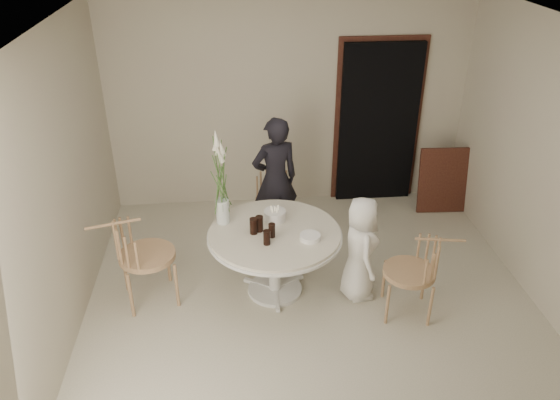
{
  "coord_description": "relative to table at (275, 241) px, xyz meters",
  "views": [
    {
      "loc": [
        -0.72,
        -4.26,
        3.58
      ],
      "look_at": [
        -0.29,
        0.3,
        1.05
      ],
      "focal_mm": 35.0,
      "sensor_mm": 36.0,
      "label": 1
    }
  ],
  "objects": [
    {
      "name": "ground",
      "position": [
        0.35,
        -0.25,
        -0.62
      ],
      "size": [
        4.5,
        4.5,
        0.0
      ],
      "primitive_type": "plane",
      "color": "beige",
      "rests_on": "ground"
    },
    {
      "name": "room_shell",
      "position": [
        0.35,
        -0.25,
        1.0
      ],
      "size": [
        4.5,
        4.5,
        4.5
      ],
      "color": "white",
      "rests_on": "ground"
    },
    {
      "name": "doorway",
      "position": [
        1.5,
        1.94,
        0.43
      ],
      "size": [
        1.0,
        0.1,
        2.1
      ],
      "primitive_type": "cube",
      "color": "black",
      "rests_on": "ground"
    },
    {
      "name": "door_trim",
      "position": [
        1.5,
        1.98,
        0.49
      ],
      "size": [
        1.12,
        0.03,
        2.22
      ],
      "primitive_type": "cube",
      "color": "#512B1C",
      "rests_on": "ground"
    },
    {
      "name": "table",
      "position": [
        0.0,
        0.0,
        0.0
      ],
      "size": [
        1.33,
        1.33,
        0.73
      ],
      "color": "silver",
      "rests_on": "ground"
    },
    {
      "name": "picture_frame",
      "position": [
        2.3,
        1.51,
        -0.19
      ],
      "size": [
        0.65,
        0.22,
        0.85
      ],
      "primitive_type": "cube",
      "rotation": [
        -0.17,
        0.0,
        -0.04
      ],
      "color": "#512B1C",
      "rests_on": "ground"
    },
    {
      "name": "chair_far",
      "position": [
        0.1,
        1.27,
        -0.09
      ],
      "size": [
        0.47,
        0.49,
        0.81
      ],
      "rotation": [
        0.0,
        0.0,
        0.01
      ],
      "color": "tan",
      "rests_on": "ground"
    },
    {
      "name": "chair_right",
      "position": [
        1.37,
        -0.45,
        -0.05
      ],
      "size": [
        0.57,
        0.53,
        0.87
      ],
      "rotation": [
        0.0,
        0.0,
        -1.74
      ],
      "color": "tan",
      "rests_on": "ground"
    },
    {
      "name": "chair_left",
      "position": [
        -1.39,
        -0.03,
        0.01
      ],
      "size": [
        0.66,
        0.63,
        0.96
      ],
      "rotation": [
        0.0,
        0.0,
        1.84
      ],
      "color": "tan",
      "rests_on": "ground"
    },
    {
      "name": "girl",
      "position": [
        0.1,
        1.07,
        0.14
      ],
      "size": [
        0.63,
        0.5,
        1.51
      ],
      "primitive_type": "imported",
      "rotation": [
        0.0,
        0.0,
        3.41
      ],
      "color": "black",
      "rests_on": "ground"
    },
    {
      "name": "boy",
      "position": [
        0.84,
        -0.12,
        -0.06
      ],
      "size": [
        0.38,
        0.56,
        1.11
      ],
      "primitive_type": "imported",
      "rotation": [
        0.0,
        0.0,
        1.63
      ],
      "color": "white",
      "rests_on": "ground"
    },
    {
      "name": "birthday_cake",
      "position": [
        0.02,
        0.22,
        0.17
      ],
      "size": [
        0.22,
        0.22,
        0.16
      ],
      "rotation": [
        0.0,
        0.0,
        -0.07
      ],
      "color": "white",
      "rests_on": "table"
    },
    {
      "name": "cola_tumbler_a",
      "position": [
        -0.09,
        -0.21,
        0.19
      ],
      "size": [
        0.09,
        0.09,
        0.15
      ],
      "primitive_type": "cylinder",
      "rotation": [
        0.0,
        0.0,
        0.34
      ],
      "color": "black",
      "rests_on": "table"
    },
    {
      "name": "cola_tumbler_b",
      "position": [
        -0.03,
        -0.09,
        0.18
      ],
      "size": [
        0.08,
        0.08,
        0.14
      ],
      "primitive_type": "cylinder",
      "rotation": [
        0.0,
        0.0,
        -0.32
      ],
      "color": "black",
      "rests_on": "table"
    },
    {
      "name": "cola_tumbler_c",
      "position": [
        -0.21,
        -0.01,
        0.2
      ],
      "size": [
        0.08,
        0.08,
        0.16
      ],
      "primitive_type": "cylinder",
      "rotation": [
        0.0,
        0.0,
        0.02
      ],
      "color": "black",
      "rests_on": "table"
    },
    {
      "name": "cola_tumbler_d",
      "position": [
        -0.15,
        0.03,
        0.2
      ],
      "size": [
        0.1,
        0.1,
        0.16
      ],
      "primitive_type": "cylinder",
      "rotation": [
        0.0,
        0.0,
        -0.31
      ],
      "color": "black",
      "rests_on": "table"
    },
    {
      "name": "plate_stack",
      "position": [
        0.33,
        -0.17,
        0.14
      ],
      "size": [
        0.22,
        0.22,
        0.05
      ],
      "primitive_type": "cylinder",
      "rotation": [
        0.0,
        0.0,
        -0.11
      ],
      "color": "white",
      "rests_on": "table"
    },
    {
      "name": "flower_vase",
      "position": [
        -0.5,
        0.23,
        0.56
      ],
      "size": [
        0.14,
        0.14,
        1.0
      ],
      "rotation": [
        0.0,
        0.0,
        0.25
      ],
      "color": "silver",
      "rests_on": "table"
    }
  ]
}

